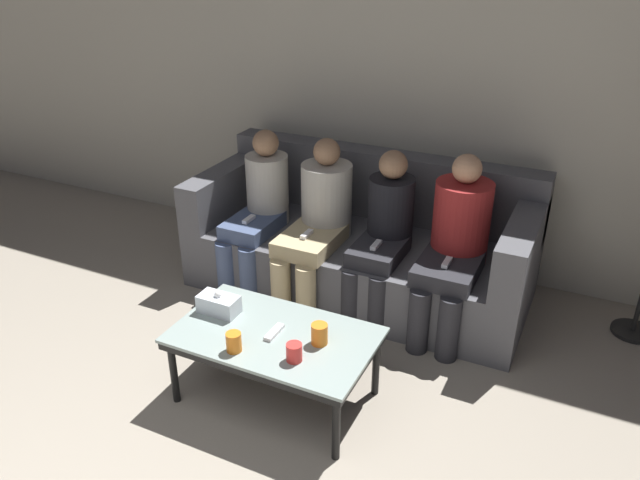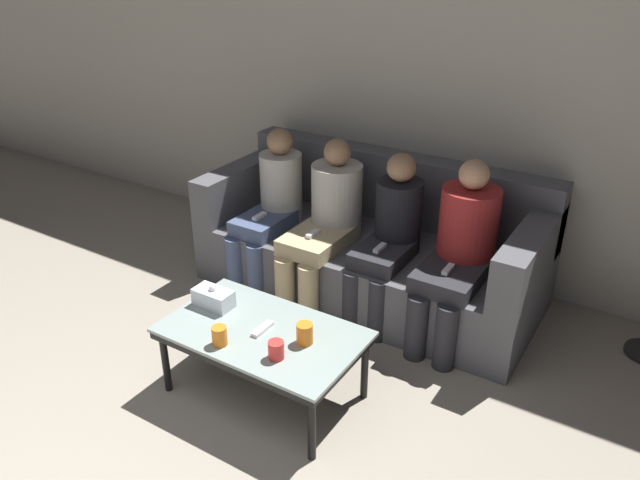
# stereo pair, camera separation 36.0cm
# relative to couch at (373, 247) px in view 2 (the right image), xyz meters

# --- Properties ---
(wall_back) EXTENTS (12.00, 0.06, 2.60)m
(wall_back) POSITION_rel_couch_xyz_m (0.00, 0.56, 0.98)
(wall_back) COLOR #B7B2A3
(wall_back) RESTS_ON ground_plane
(couch) EXTENTS (2.28, 0.99, 0.89)m
(couch) POSITION_rel_couch_xyz_m (0.00, 0.00, 0.00)
(couch) COLOR #515156
(couch) RESTS_ON ground_plane
(coffee_table) EXTENTS (1.04, 0.62, 0.41)m
(coffee_table) POSITION_rel_couch_xyz_m (0.04, -1.31, 0.05)
(coffee_table) COLOR #8C9E99
(coffee_table) RESTS_ON ground_plane
(cup_near_left) EXTENTS (0.08, 0.08, 0.11)m
(cup_near_left) POSITION_rel_couch_xyz_m (0.28, -1.29, 0.15)
(cup_near_left) COLOR orange
(cup_near_left) RESTS_ON coffee_table
(cup_near_right) EXTENTS (0.08, 0.08, 0.10)m
(cup_near_right) POSITION_rel_couch_xyz_m (-0.07, -1.52, 0.15)
(cup_near_right) COLOR orange
(cup_near_right) RESTS_ON coffee_table
(cup_far_center) EXTENTS (0.08, 0.08, 0.09)m
(cup_far_center) POSITION_rel_couch_xyz_m (0.23, -1.46, 0.14)
(cup_far_center) COLOR red
(cup_far_center) RESTS_ON coffee_table
(tissue_box) EXTENTS (0.22, 0.12, 0.13)m
(tissue_box) POSITION_rel_couch_xyz_m (-0.33, -1.27, 0.15)
(tissue_box) COLOR silver
(tissue_box) RESTS_ON coffee_table
(game_remote) EXTENTS (0.04, 0.15, 0.02)m
(game_remote) POSITION_rel_couch_xyz_m (0.04, -1.31, 0.10)
(game_remote) COLOR white
(game_remote) RESTS_ON coffee_table
(seated_person_left_end) EXTENTS (0.31, 0.65, 1.08)m
(seated_person_left_end) POSITION_rel_couch_xyz_m (-0.68, -0.24, 0.24)
(seated_person_left_end) COLOR #47567A
(seated_person_left_end) RESTS_ON ground_plane
(seated_person_mid_left) EXTENTS (0.34, 0.73, 1.08)m
(seated_person_mid_left) POSITION_rel_couch_xyz_m (-0.23, -0.24, 0.26)
(seated_person_mid_left) COLOR tan
(seated_person_mid_left) RESTS_ON ground_plane
(seated_person_mid_right) EXTENTS (0.31, 0.62, 1.06)m
(seated_person_mid_right) POSITION_rel_couch_xyz_m (0.23, -0.23, 0.24)
(seated_person_mid_right) COLOR #28282D
(seated_person_mid_right) RESTS_ON ground_plane
(seated_person_right_end) EXTENTS (0.35, 0.70, 1.11)m
(seated_person_right_end) POSITION_rel_couch_xyz_m (0.68, -0.22, 0.27)
(seated_person_right_end) COLOR #28282D
(seated_person_right_end) RESTS_ON ground_plane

